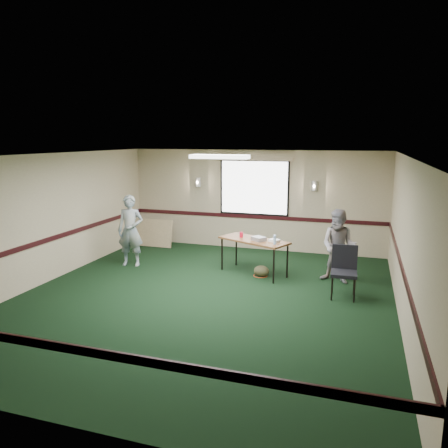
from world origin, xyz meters
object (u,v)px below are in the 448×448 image
(projector, at_px, (259,239))
(conference_chair, at_px, (344,267))
(person_left, at_px, (130,231))
(person_right, at_px, (339,246))
(folding_table, at_px, (254,242))

(projector, xyz_separation_m, conference_chair, (1.86, -0.75, -0.26))
(person_left, relative_size, person_right, 1.09)
(conference_chair, relative_size, person_left, 0.58)
(person_right, bearing_deg, projector, -164.99)
(projector, distance_m, person_right, 1.71)
(folding_table, height_order, conference_chair, conference_chair)
(projector, height_order, conference_chair, conference_chair)
(person_left, bearing_deg, person_right, -8.41)
(conference_chair, bearing_deg, folding_table, 154.63)
(projector, height_order, person_right, person_right)
(projector, bearing_deg, conference_chair, 12.72)
(conference_chair, bearing_deg, person_right, 98.36)
(person_left, bearing_deg, folding_table, -6.26)
(conference_chair, distance_m, person_left, 5.00)
(person_right, bearing_deg, conference_chair, -66.54)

